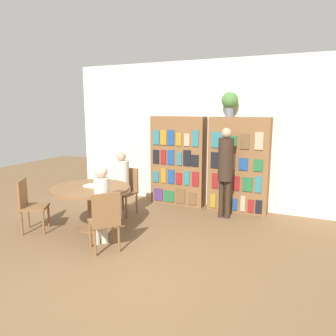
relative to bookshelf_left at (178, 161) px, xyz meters
The scene contains 13 objects.
ground_plane 3.57m from the bookshelf_left, 79.22° to the right, with size 16.00×16.00×0.00m, color brown.
wall_back 0.88m from the bookshelf_left, 16.84° to the left, with size 6.40×0.07×3.00m.
bookshelf_left is the anchor object (origin of this frame).
bookshelf_right 1.29m from the bookshelf_left, ahead, with size 1.17×0.34×1.87m.
flower_vase 1.63m from the bookshelf_left, ahead, with size 0.32×0.32×0.47m.
reading_table 2.18m from the bookshelf_left, 109.93° to the right, with size 1.32×1.32×0.73m.
chair_near_camera 3.03m from the bookshelf_left, 122.00° to the right, with size 0.55×0.55×0.89m.
chair_left_side 1.30m from the bookshelf_left, 122.12° to the right, with size 0.43×0.43×0.89m.
chair_far_side 2.72m from the bookshelf_left, 89.61° to the right, with size 0.56×0.56×0.89m.
seated_reader_left 1.40m from the bookshelf_left, 118.73° to the right, with size 0.30×0.39×1.23m.
seated_reader_right 2.58m from the bookshelf_left, 92.75° to the right, with size 0.39×0.38×1.25m.
librarian_standing 1.27m from the bookshelf_left, 23.30° to the right, with size 0.28×0.55×1.69m.
open_book_on_table 2.13m from the bookshelf_left, 110.29° to the right, with size 0.24×0.18×0.03m.
Camera 1 is at (2.04, -2.94, 2.03)m, focal length 35.00 mm.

